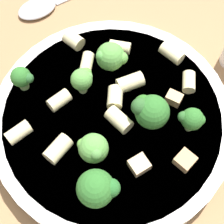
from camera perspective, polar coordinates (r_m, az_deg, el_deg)
ground_plane at (r=0.44m, az=0.00°, el=-2.34°), size 2.00×2.00×0.00m
pasta_bowl at (r=0.43m, az=0.00°, el=-1.34°), size 0.27×0.27×0.03m
broccoli_floret_0 at (r=0.41m, az=-4.53°, el=5.03°), size 0.03×0.02×0.03m
broccoli_floret_1 at (r=0.43m, az=-13.55°, el=5.07°), size 0.02×0.03×0.03m
broccoli_floret_2 at (r=0.36m, az=-1.85°, el=-11.65°), size 0.04×0.04×0.04m
broccoli_floret_3 at (r=0.39m, az=5.88°, el=0.67°), size 0.04×0.04×0.04m
broccoli_floret_4 at (r=0.38m, az=-2.91°, el=-5.58°), size 0.03×0.03×0.04m
broccoli_floret_5 at (r=0.43m, az=-0.18°, el=8.42°), size 0.03×0.04×0.04m
broccoli_floret_6 at (r=0.40m, az=12.11°, el=-1.13°), size 0.02×0.03×0.04m
rigatoni_0 at (r=0.42m, az=-8.04°, el=1.78°), size 0.03×0.03×0.02m
rigatoni_1 at (r=0.43m, az=2.79°, el=4.53°), size 0.03×0.03×0.02m
rigatoni_2 at (r=0.39m, az=-8.21°, el=-5.58°), size 0.03×0.03×0.02m
rigatoni_3 at (r=0.41m, az=-14.05°, el=-3.06°), size 0.03×0.03×0.02m
rigatoni_4 at (r=0.40m, az=1.06°, el=-1.19°), size 0.03×0.03×0.02m
rigatoni_5 at (r=0.42m, az=0.04°, el=2.31°), size 0.03×0.02×0.02m
rigatoni_6 at (r=0.44m, az=11.62°, el=4.51°), size 0.02×0.02×0.01m
rigatoni_7 at (r=0.46m, az=-5.86°, el=10.83°), size 0.03×0.03×0.02m
rigatoni_8 at (r=0.45m, az=1.19°, el=9.87°), size 0.02×0.03×0.01m
rigatoni_9 at (r=0.45m, az=9.08°, el=8.86°), size 0.03×0.03×0.02m
rigatoni_10 at (r=0.44m, az=-3.86°, el=7.46°), size 0.03×0.01×0.01m
chicken_chunk_0 at (r=0.42m, az=9.41°, el=2.06°), size 0.02×0.02×0.01m
chicken_chunk_1 at (r=0.39m, az=4.17°, el=-8.03°), size 0.03×0.03×0.01m
chicken_chunk_2 at (r=0.40m, az=11.07°, el=-7.24°), size 0.03×0.03×0.01m
spoon at (r=0.55m, az=-9.20°, el=16.16°), size 0.13×0.15×0.01m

